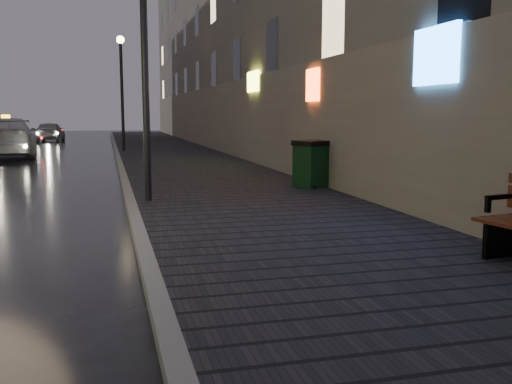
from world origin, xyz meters
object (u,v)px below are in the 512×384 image
(lamp_near, at_px, (144,31))
(taxi_mid, at_px, (7,138))
(lamp_far, at_px, (122,79))
(car_far, at_px, (50,132))
(trash_bin, at_px, (312,163))

(lamp_near, relative_size, taxi_mid, 0.90)
(lamp_far, relative_size, car_far, 1.36)
(trash_bin, height_order, taxi_mid, taxi_mid)
(car_far, bearing_deg, lamp_near, 102.32)
(lamp_far, distance_m, taxi_mid, 5.68)
(trash_bin, relative_size, car_far, 0.29)
(lamp_near, bearing_deg, car_far, 98.60)
(lamp_near, distance_m, taxi_mid, 16.16)
(lamp_far, height_order, car_far, lamp_far)
(lamp_far, height_order, taxi_mid, lamp_far)
(lamp_far, distance_m, car_far, 14.44)
(lamp_near, xyz_separation_m, trash_bin, (3.95, 1.16, -2.77))
(lamp_near, xyz_separation_m, car_far, (-4.45, 29.44, -2.83))
(trash_bin, bearing_deg, lamp_far, 83.50)
(trash_bin, xyz_separation_m, taxi_mid, (-8.91, 14.00, 0.13))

